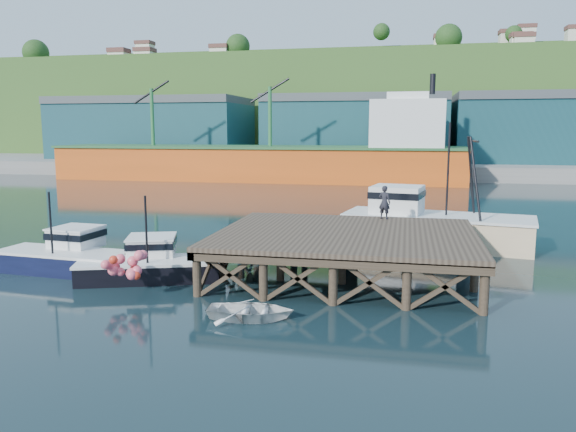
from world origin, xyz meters
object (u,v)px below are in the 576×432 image
(trawler, at_px, (433,221))
(dockworker, at_px, (384,202))
(boat_black, at_px, (150,263))
(dinghy, at_px, (251,311))
(boat_navy, at_px, (66,255))

(trawler, relative_size, dockworker, 6.34)
(boat_black, relative_size, dinghy, 2.16)
(boat_navy, distance_m, dinghy, 11.99)
(dinghy, height_order, dockworker, dockworker)
(boat_navy, bearing_deg, boat_black, -1.05)
(dockworker, bearing_deg, trawler, -105.33)
(dockworker, bearing_deg, dinghy, 89.86)
(dockworker, bearing_deg, boat_black, 53.47)
(boat_navy, height_order, dockworker, boat_navy)
(boat_black, bearing_deg, dinghy, -55.48)
(boat_black, xyz_separation_m, dinghy, (6.16, -4.55, -0.41))
(boat_black, bearing_deg, boat_navy, 154.99)
(dinghy, bearing_deg, boat_black, 48.52)
(boat_navy, distance_m, boat_black, 4.73)
(dinghy, bearing_deg, dockworker, -26.02)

